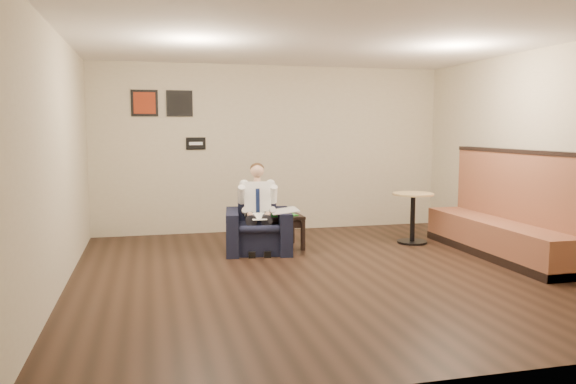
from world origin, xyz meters
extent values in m
plane|color=black|center=(0.00, 0.00, 0.00)|extent=(6.00, 6.00, 0.00)
cube|color=beige|center=(0.00, 3.00, 1.40)|extent=(6.00, 0.02, 2.80)
cube|color=beige|center=(0.00, -3.00, 1.40)|extent=(6.00, 0.02, 2.80)
cube|color=beige|center=(-3.00, 0.00, 1.40)|extent=(0.02, 6.00, 2.80)
cube|color=beige|center=(3.00, 0.00, 1.40)|extent=(0.02, 6.00, 2.80)
cube|color=white|center=(0.00, 0.00, 2.80)|extent=(6.00, 6.00, 0.02)
cube|color=black|center=(-1.30, 2.98, 1.50)|extent=(0.32, 0.02, 0.20)
cube|color=maroon|center=(-2.10, 2.98, 2.15)|extent=(0.42, 0.03, 0.42)
cube|color=black|center=(-1.55, 2.98, 2.15)|extent=(0.42, 0.03, 0.42)
cube|color=black|center=(-0.57, 1.37, 0.44)|extent=(1.02, 1.02, 0.87)
cube|color=white|center=(-0.60, 1.16, 0.54)|extent=(0.22, 0.30, 0.01)
cube|color=silver|center=(-0.23, 1.22, 0.59)|extent=(0.42, 0.51, 0.01)
cube|color=black|center=(-0.21, 1.54, 0.25)|extent=(0.62, 0.62, 0.49)
cube|color=green|center=(-0.25, 1.52, 0.50)|extent=(0.54, 0.43, 0.01)
cylinder|color=white|center=(-0.02, 1.68, 0.54)|extent=(0.09, 0.09, 0.10)
cube|color=black|center=(-0.17, 1.72, 0.49)|extent=(0.16, 0.10, 0.01)
cube|color=brown|center=(2.59, 0.31, 0.72)|extent=(0.67, 2.81, 1.44)
cylinder|color=tan|center=(1.83, 1.39, 0.39)|extent=(0.65, 0.65, 0.77)
camera|label=1|loc=(-2.06, -6.36, 1.74)|focal=35.00mm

